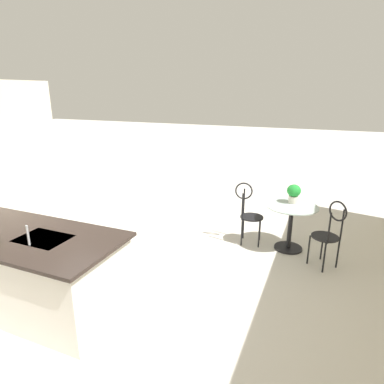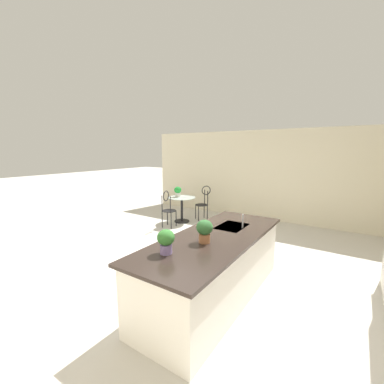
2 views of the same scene
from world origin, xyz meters
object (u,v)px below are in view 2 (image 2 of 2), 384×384
Objects in this scene: bistro_table at (182,207)px; chair_by_island at (203,201)px; chair_near_window at (168,207)px; potted_plant_counter_near at (205,230)px; potted_plant_counter_far at (166,240)px; potted_plant_on_table at (178,191)px.

bistro_table is 0.70m from chair_by_island.
chair_by_island is at bearing 144.68° from bistro_table.
chair_near_window is 3.43× the size of potted_plant_counter_near.
bistro_table is at bearing -35.32° from chair_by_island.
potted_plant_on_table is at bearing -145.00° from potted_plant_counter_far.
potted_plant_counter_far is at bearing 25.74° from chair_by_island.
potted_plant_counter_far is at bearing 35.00° from potted_plant_on_table.
potted_plant_counter_near reaches higher than bistro_table.
chair_near_window is at bearing -16.97° from chair_by_island.
bistro_table is at bearing -140.09° from potted_plant_counter_near.
potted_plant_counter_near is (3.18, 2.80, 0.18)m from potted_plant_on_table.
potted_plant_on_table is at bearing -166.39° from chair_near_window.
potted_plant_counter_near is at bearing 39.91° from bistro_table.
chair_near_window is 3.60× the size of potted_plant_counter_far.
chair_near_window is 1.29m from chair_by_island.
bistro_table is 0.77× the size of chair_by_island.
potted_plant_counter_near is (3.75, 2.26, 0.52)m from chair_by_island.
chair_by_island is 0.85m from potted_plant_on_table.
potted_plant_counter_near is at bearing 31.14° from chair_by_island.
potted_plant_on_table is 1.00× the size of potted_plant_counter_near.
chair_near_window is 3.95m from potted_plant_counter_far.
potted_plant_counter_far is at bearing 38.67° from chair_near_window.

